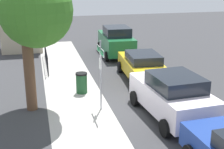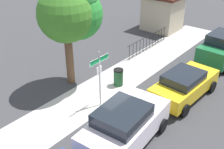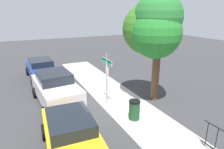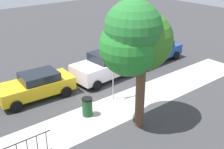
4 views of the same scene
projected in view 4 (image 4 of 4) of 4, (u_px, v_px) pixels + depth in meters
name	position (u px, v px, depth m)	size (l,w,h in m)	color
ground_plane	(107.00, 97.00, 16.36)	(60.00, 60.00, 0.00)	#38383A
sidewalk_strip	(92.00, 118.00, 14.29)	(24.00, 2.60, 0.00)	#AEA9A2
street_sign	(113.00, 67.00, 15.34)	(1.28, 0.07, 2.92)	#9EA0A5
shade_tree	(135.00, 40.00, 12.31)	(3.46, 2.80, 6.01)	brown
car_blue	(155.00, 51.00, 21.31)	(4.71, 2.20, 1.51)	navy
car_white	(105.00, 66.00, 18.37)	(4.39, 2.37, 1.79)	white
car_yellow	(36.00, 85.00, 16.00)	(4.33, 2.17, 1.50)	gold
trash_bin	(87.00, 107.00, 14.37)	(0.55, 0.55, 0.98)	#1E4C28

